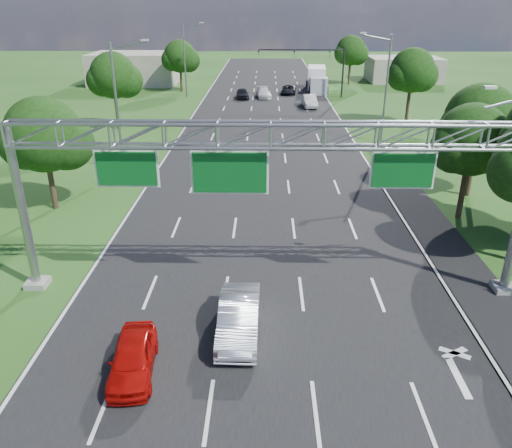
{
  "coord_description": "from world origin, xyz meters",
  "views": [
    {
      "loc": [
        0.04,
        -8.77,
        12.63
      ],
      "look_at": [
        -0.38,
        13.18,
        2.86
      ],
      "focal_mm": 35.0,
      "sensor_mm": 36.0,
      "label": 1
    }
  ],
  "objects_px": {
    "red_coupe": "(133,358)",
    "silver_sedan": "(239,318)",
    "traffic_signal": "(319,60)",
    "sign_gantry": "(272,149)",
    "box_truck": "(317,79)"
  },
  "relations": [
    {
      "from": "box_truck",
      "to": "traffic_signal",
      "type": "bearing_deg",
      "value": -89.76
    },
    {
      "from": "sign_gantry",
      "to": "traffic_signal",
      "type": "relative_size",
      "value": 1.92
    },
    {
      "from": "red_coupe",
      "to": "sign_gantry",
      "type": "bearing_deg",
      "value": 44.07
    },
    {
      "from": "sign_gantry",
      "to": "traffic_signal",
      "type": "xyz_separation_m",
      "value": [
        7.15,
        53.0,
        -1.72
      ]
    },
    {
      "from": "silver_sedan",
      "to": "red_coupe",
      "type": "bearing_deg",
      "value": -146.24
    },
    {
      "from": "sign_gantry",
      "to": "traffic_signal",
      "type": "height_order",
      "value": "sign_gantry"
    },
    {
      "from": "silver_sedan",
      "to": "box_truck",
      "type": "distance_m",
      "value": 63.88
    },
    {
      "from": "traffic_signal",
      "to": "box_truck",
      "type": "bearing_deg",
      "value": 85.49
    },
    {
      "from": "sign_gantry",
      "to": "red_coupe",
      "type": "bearing_deg",
      "value": -129.96
    },
    {
      "from": "traffic_signal",
      "to": "silver_sedan",
      "type": "bearing_deg",
      "value": -98.52
    },
    {
      "from": "red_coupe",
      "to": "box_truck",
      "type": "distance_m",
      "value": 66.95
    },
    {
      "from": "sign_gantry",
      "to": "red_coupe",
      "type": "distance_m",
      "value": 10.11
    },
    {
      "from": "red_coupe",
      "to": "silver_sedan",
      "type": "bearing_deg",
      "value": 27.19
    },
    {
      "from": "silver_sedan",
      "to": "box_truck",
      "type": "relative_size",
      "value": 0.5
    },
    {
      "from": "traffic_signal",
      "to": "sign_gantry",
      "type": "bearing_deg",
      "value": -97.68
    }
  ]
}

